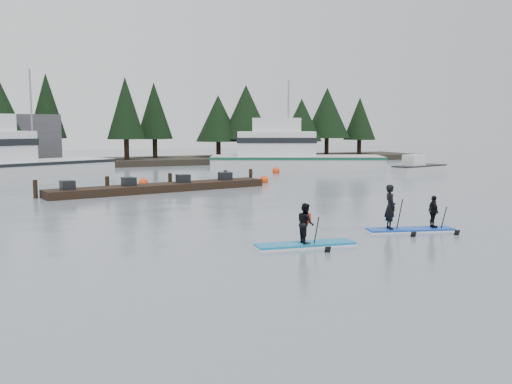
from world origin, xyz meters
name	(u,v)px	position (x,y,z in m)	size (l,w,h in m)	color
ground	(327,244)	(0.00, 0.00, 0.00)	(160.00, 160.00, 0.00)	gray
far_shore	(114,162)	(0.00, 42.00, 0.30)	(70.00, 8.00, 0.60)	#2D281E
treeline	(114,165)	(0.00, 42.00, 0.00)	(60.00, 4.00, 8.00)	black
fishing_boat_large	(1,169)	(-10.27, 30.99, 0.69)	(16.56, 10.68, 9.28)	silver
fishing_boat_medium	(291,162)	(13.87, 30.05, 0.65)	(15.83, 10.13, 9.02)	silver
skiff	(419,169)	(21.99, 22.30, 0.31)	(5.34, 1.60, 0.62)	silver
floating_dock	(161,188)	(-1.36, 17.25, 0.23)	(13.56, 1.81, 0.45)	black
buoy_b	(143,186)	(-1.60, 21.02, 0.00)	(0.63, 0.63, 0.63)	#F83E0C
buoy_c	(276,173)	(10.71, 26.64, 0.00)	(0.64, 0.64, 0.64)	#F83E0C
buoy_d	(264,183)	(6.45, 19.59, 0.00)	(0.63, 0.63, 0.63)	#F83E0C
paddleboard_solo	(305,232)	(-0.86, -0.05, 0.47)	(3.35, 1.28, 1.86)	#1272AB
paddleboard_duo	(408,215)	(3.92, 0.82, 0.61)	(3.32, 1.69, 2.24)	#1242AF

